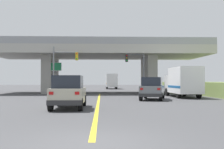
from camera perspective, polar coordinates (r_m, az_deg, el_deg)
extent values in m
plane|color=#424244|center=(39.13, -2.55, -3.84)|extent=(160.00, 160.00, 0.00)
cube|color=#A8A59E|center=(39.30, -2.54, 4.53)|extent=(29.47, 10.82, 1.12)
cube|color=#9A9891|center=(39.78, -12.69, -0.04)|extent=(1.29, 6.49, 5.16)
cube|color=#9A9891|center=(39.68, 7.62, -0.06)|extent=(1.29, 6.49, 5.16)
cube|color=gray|center=(34.21, -2.60, 7.12)|extent=(29.47, 0.20, 0.90)
cube|color=gray|center=(44.64, -2.49, 5.13)|extent=(29.47, 0.20, 0.90)
cube|color=yellow|center=(21.83, -2.87, -5.79)|extent=(0.20, 28.37, 0.01)
cube|color=#B7B29E|center=(17.23, -8.96, -4.27)|extent=(1.87, 4.24, 0.90)
cube|color=#1E232D|center=(16.89, -9.07, -1.52)|extent=(1.64, 2.33, 0.76)
cube|color=#2D2D30|center=(15.20, -9.89, -5.83)|extent=(1.91, 0.20, 0.28)
cube|color=red|center=(15.21, -12.54, -3.82)|extent=(0.24, 0.06, 0.16)
cube|color=red|center=(15.02, -7.26, -3.87)|extent=(0.24, 0.06, 0.16)
cylinder|color=black|center=(18.92, -10.92, -5.37)|extent=(0.26, 0.72, 0.72)
cylinder|color=black|center=(18.74, -5.84, -5.42)|extent=(0.26, 0.72, 0.72)
cylinder|color=black|center=(15.84, -12.66, -6.15)|extent=(0.26, 0.72, 0.72)
cylinder|color=black|center=(15.62, -6.59, -6.24)|extent=(0.26, 0.72, 0.72)
cube|color=slate|center=(25.20, 8.44, -3.35)|extent=(3.05, 4.92, 0.90)
cube|color=#1E232D|center=(24.84, 8.36, -1.46)|extent=(2.27, 2.88, 0.76)
cube|color=#2D2D30|center=(22.98, 7.95, -4.32)|extent=(1.90, 0.71, 0.28)
cube|color=red|center=(22.97, 6.18, -3.00)|extent=(0.25, 0.12, 0.16)
cube|color=red|center=(22.83, 9.70, -3.00)|extent=(0.25, 0.12, 0.16)
cylinder|color=black|center=(27.03, 6.98, -4.17)|extent=(0.44, 0.76, 0.72)
cylinder|color=black|center=(26.90, 10.56, -4.17)|extent=(0.44, 0.76, 0.72)
cylinder|color=black|center=(23.58, 6.03, -4.59)|extent=(0.44, 0.76, 0.72)
cylinder|color=black|center=(23.42, 10.13, -4.60)|extent=(0.44, 0.76, 0.72)
cube|color=silver|center=(32.11, 13.13, -1.84)|extent=(2.20, 2.00, 1.90)
cube|color=white|center=(28.85, 14.91, -1.16)|extent=(2.31, 4.80, 2.64)
cube|color=#195999|center=(28.85, 14.92, -2.47)|extent=(2.33, 4.70, 0.24)
cylinder|color=black|center=(31.89, 11.40, -3.56)|extent=(0.30, 0.90, 0.90)
cylinder|color=black|center=(32.41, 14.85, -3.51)|extent=(0.30, 0.90, 0.90)
cylinder|color=black|center=(27.44, 13.66, -3.91)|extent=(0.30, 0.90, 0.90)
cylinder|color=black|center=(28.05, 17.60, -3.83)|extent=(0.30, 0.90, 0.90)
cylinder|color=#56595E|center=(34.34, 6.62, 0.57)|extent=(0.18, 0.18, 5.69)
cylinder|color=#56595E|center=(34.33, 4.84, 4.21)|extent=(2.14, 0.12, 0.12)
cube|color=black|center=(34.18, 3.06, 3.43)|extent=(0.32, 0.26, 0.96)
sphere|color=red|center=(34.05, 3.08, 3.95)|extent=(0.16, 0.16, 0.16)
sphere|color=gold|center=(34.03, 3.08, 3.45)|extent=(0.16, 0.16, 0.16)
sphere|color=green|center=(34.00, 3.08, 2.95)|extent=(0.16, 0.16, 0.16)
cylinder|color=slate|center=(33.56, -12.06, 0.76)|extent=(0.18, 0.18, 5.83)
cylinder|color=slate|center=(33.51, -9.69, 4.58)|extent=(2.77, 0.12, 0.12)
cube|color=gold|center=(33.31, -7.33, 3.78)|extent=(0.32, 0.26, 0.96)
sphere|color=red|center=(33.19, -7.35, 4.31)|extent=(0.16, 0.16, 0.16)
sphere|color=gold|center=(33.16, -7.35, 3.80)|extent=(0.16, 0.16, 0.16)
sphere|color=green|center=(33.14, -7.35, 3.28)|extent=(0.16, 0.16, 0.16)
cylinder|color=#56595E|center=(36.57, -11.57, -0.64)|extent=(0.14, 0.14, 4.26)
cube|color=#197242|center=(36.55, -11.57, 1.61)|extent=(1.38, 0.08, 0.99)
cube|color=white|center=(36.55, -11.58, 1.61)|extent=(1.46, 0.04, 1.07)
cube|color=silver|center=(62.42, -0.19, -1.63)|extent=(2.20, 2.00, 1.90)
cube|color=white|center=(58.79, -0.07, -1.22)|extent=(2.31, 5.26, 2.76)
cube|color=#B26619|center=(58.80, -0.07, -1.90)|extent=(2.33, 5.16, 0.24)
cylinder|color=black|center=(62.41, -1.11, -2.50)|extent=(0.30, 0.90, 0.90)
cylinder|color=black|center=(62.48, 0.72, -2.50)|extent=(0.30, 0.90, 0.90)
cylinder|color=black|center=(57.47, -1.02, -2.60)|extent=(0.30, 0.90, 0.90)
cylinder|color=black|center=(57.54, 0.97, -2.60)|extent=(0.30, 0.90, 0.90)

